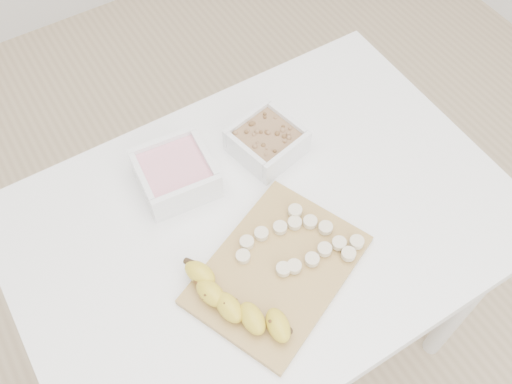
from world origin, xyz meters
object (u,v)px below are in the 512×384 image
table (263,241)px  banana (238,304)px  bowl_yogurt (176,173)px  cutting_board (277,270)px  bowl_granola (267,141)px

table → banana: banana is taller
bowl_yogurt → banana: bowl_yogurt is taller
cutting_board → banana: banana is taller
table → bowl_granola: bearing=55.8°
bowl_granola → cutting_board: 0.29m
table → bowl_yogurt: size_ratio=6.15×
bowl_yogurt → bowl_granola: size_ratio=1.02×
bowl_yogurt → bowl_granola: bowl_yogurt is taller
table → bowl_yogurt: bearing=122.4°
bowl_granola → banana: bearing=-130.2°
bowl_yogurt → banana: 0.31m
bowl_yogurt → cutting_board: bearing=-76.4°
table → banana: bearing=-135.4°
table → cutting_board: bearing=-109.5°
bowl_yogurt → table: bearing=-57.6°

